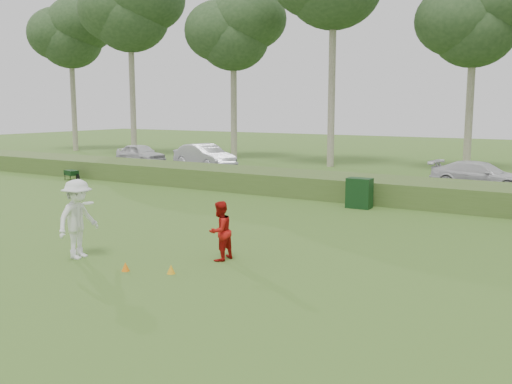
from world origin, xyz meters
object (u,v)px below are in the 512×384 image
Objects in this scene: player_white at (78,219)px; cone_orange at (125,267)px; player_red at (220,231)px; car_mid at (205,157)px; cone_yellow at (171,269)px; utility_cabinet at (359,193)px; car_right at (480,176)px; car_left at (141,154)px.

cone_orange is at bearing -103.07° from player_white.
car_mid is (-12.36, 16.13, 0.06)m from player_red.
utility_cabinet is at bearing 86.70° from cone_yellow.
player_white is at bearing 172.02° from cone_orange.
cone_yellow is 0.19× the size of utility_cabinet.
player_white reaches higher than utility_cabinet.
player_red reaches higher than utility_cabinet.
car_right reaches higher than cone_orange.
player_red is 24.34m from car_left.
car_mid reaches higher than car_left.
utility_cabinet is 7.56m from car_right.
player_red is 8.80m from utility_cabinet.
utility_cabinet reaches higher than cone_yellow.
cone_orange is at bearing -128.32° from car_left.
car_right is (3.41, 15.68, -0.05)m from player_red.
player_white is 11.05m from utility_cabinet.
car_left is (-17.55, 18.10, 0.60)m from cone_yellow.
player_red is at bearing 79.00° from cone_yellow.
cone_orange is 24.79m from car_left.
cone_orange is 0.05× the size of car_right.
car_left is at bearing 131.74° from cone_orange.
utility_cabinet is 0.25× the size of car_mid.
player_white is 0.53× the size of car_left.
car_right is (3.71, 17.24, 0.59)m from cone_yellow.
utility_cabinet is (0.60, 10.34, 0.46)m from cone_yellow.
car_mid is at bearing -138.44° from player_red.
cone_orange is at bearing -30.83° from player_red.
cone_orange is (-1.36, -1.94, -0.65)m from player_red.
car_right is (3.12, 6.89, 0.13)m from utility_cabinet.
car_left is 0.87× the size of car_right.
player_white reaches higher than car_mid.
utility_cabinet reaches higher than cone_orange.
utility_cabinet is 0.30× the size of car_left.
car_left is 5.52m from car_mid.
cone_yellow is (-0.30, -1.56, -0.64)m from player_red.
utility_cabinet is at bearing 81.25° from cone_orange.
player_white is at bearing -134.68° from car_mid.
cone_orange is 0.05× the size of car_mid.
car_right reaches higher than cone_yellow.
car_left is 21.29m from car_right.
car_left is at bearing 33.71° from player_white.
cone_yellow is at bearing 173.51° from car_right.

